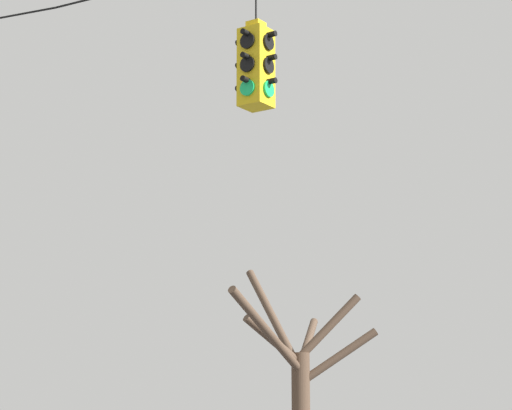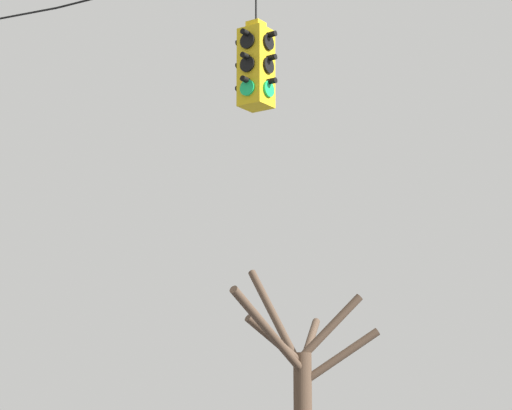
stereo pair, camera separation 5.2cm
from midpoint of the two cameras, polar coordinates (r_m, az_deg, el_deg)
The scene contains 2 objects.
traffic_light_over_intersection at distance 12.26m, azimuth -0.12°, elevation 7.92°, with size 0.58×0.58×2.00m.
bare_tree at distance 19.96m, azimuth 2.35°, elevation -10.11°, with size 3.02×4.22×4.70m.
Camera 1 is at (6.83, -9.40, 1.73)m, focal length 70.00 mm.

